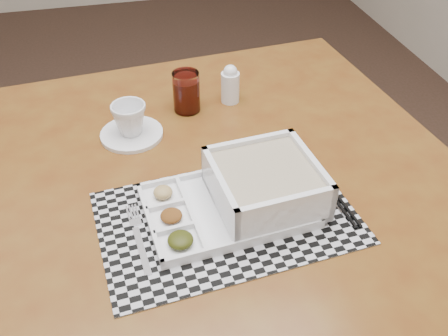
{
  "coord_description": "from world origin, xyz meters",
  "views": [
    {
      "loc": [
        0.52,
        -1.63,
        1.53
      ],
      "look_at": [
        0.7,
        -0.86,
        0.89
      ],
      "focal_mm": 40.0,
      "sensor_mm": 36.0,
      "label": 1
    }
  ],
  "objects_px": {
    "dining_table": "(212,207)",
    "serving_tray": "(256,191)",
    "juice_glass": "(186,93)",
    "creamer_bottle": "(230,84)",
    "cup": "(130,119)"
  },
  "relations": [
    {
      "from": "dining_table",
      "to": "cup",
      "type": "height_order",
      "value": "cup"
    },
    {
      "from": "cup",
      "to": "creamer_bottle",
      "type": "height_order",
      "value": "creamer_bottle"
    },
    {
      "from": "serving_tray",
      "to": "juice_glass",
      "type": "distance_m",
      "value": 0.39
    },
    {
      "from": "serving_tray",
      "to": "juice_glass",
      "type": "relative_size",
      "value": 3.39
    },
    {
      "from": "cup",
      "to": "juice_glass",
      "type": "xyz_separation_m",
      "value": [
        0.15,
        0.08,
        0.0
      ]
    },
    {
      "from": "dining_table",
      "to": "cup",
      "type": "relative_size",
      "value": 14.67
    },
    {
      "from": "dining_table",
      "to": "creamer_bottle",
      "type": "relative_size",
      "value": 11.6
    },
    {
      "from": "dining_table",
      "to": "serving_tray",
      "type": "relative_size",
      "value": 3.39
    },
    {
      "from": "dining_table",
      "to": "juice_glass",
      "type": "bearing_deg",
      "value": 90.14
    },
    {
      "from": "dining_table",
      "to": "creamer_bottle",
      "type": "bearing_deg",
      "value": 68.49
    },
    {
      "from": "serving_tray",
      "to": "cup",
      "type": "height_order",
      "value": "serving_tray"
    },
    {
      "from": "juice_glass",
      "to": "creamer_bottle",
      "type": "bearing_deg",
      "value": 7.54
    },
    {
      "from": "juice_glass",
      "to": "cup",
      "type": "bearing_deg",
      "value": -151.0
    },
    {
      "from": "cup",
      "to": "creamer_bottle",
      "type": "distance_m",
      "value": 0.29
    },
    {
      "from": "dining_table",
      "to": "serving_tray",
      "type": "xyz_separation_m",
      "value": [
        0.07,
        -0.1,
        0.13
      ]
    }
  ]
}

